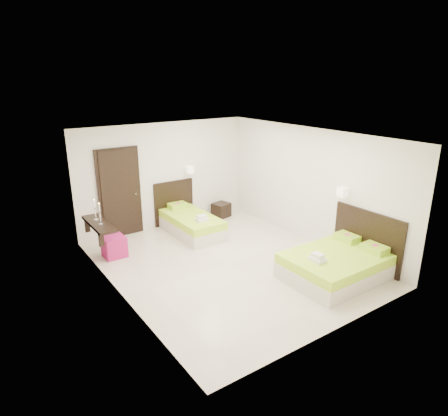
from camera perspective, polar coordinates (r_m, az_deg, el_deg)
floor at (r=8.25m, az=0.62°, el=-7.94°), size 5.50×5.50×0.00m
bed_single at (r=9.74m, az=-4.90°, el=-2.01°), size 1.09×1.81×1.50m
bed_double at (r=7.94m, az=15.97°, el=-7.59°), size 1.85×1.58×1.53m
nightstand at (r=10.83m, az=-0.40°, el=-0.27°), size 0.50×0.47×0.38m
ottoman at (r=8.79m, az=-15.42°, el=-5.33°), size 0.45×0.45×0.44m
door at (r=9.62m, az=-14.66°, el=2.05°), size 1.02×0.15×2.14m
console_shelf at (r=8.44m, az=-17.51°, el=-2.20°), size 0.35×1.20×0.78m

